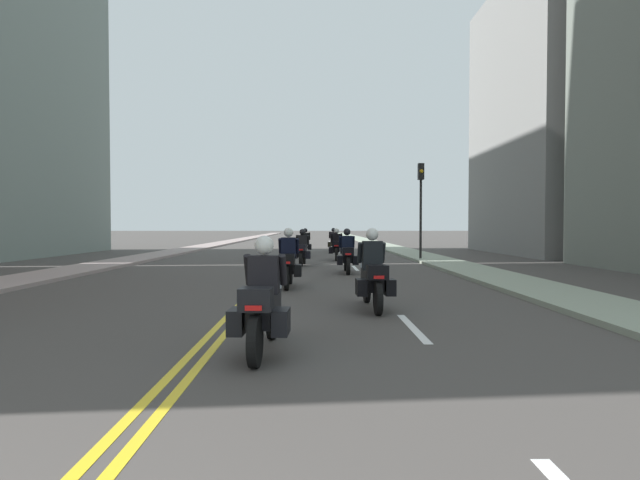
{
  "coord_description": "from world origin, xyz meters",
  "views": [
    {
      "loc": [
        1.53,
        -0.44,
        1.71
      ],
      "look_at": [
        1.8,
        24.57,
        1.02
      ],
      "focal_mm": 28.41,
      "sensor_mm": 36.0,
      "label": 1
    }
  ],
  "objects_px": {
    "motorcycle_0": "(263,305)",
    "motorcycle_6": "(305,244)",
    "traffic_light_near": "(421,194)",
    "motorcycle_1": "(373,277)",
    "motorcycle_2": "(288,263)",
    "motorcycle_4": "(302,251)",
    "motorcycle_5": "(337,247)",
    "motorcycle_7": "(333,242)",
    "motorcycle_3": "(347,255)"
  },
  "relations": [
    {
      "from": "motorcycle_5",
      "to": "motorcycle_7",
      "type": "xyz_separation_m",
      "value": [
        0.13,
        7.75,
        -0.01
      ]
    },
    {
      "from": "motorcycle_6",
      "to": "motorcycle_7",
      "type": "distance_m",
      "value": 3.98
    },
    {
      "from": "motorcycle_0",
      "to": "motorcycle_2",
      "type": "height_order",
      "value": "motorcycle_2"
    },
    {
      "from": "motorcycle_0",
      "to": "motorcycle_6",
      "type": "xyz_separation_m",
      "value": [
        0.14,
        22.72,
        0.01
      ]
    },
    {
      "from": "motorcycle_4",
      "to": "motorcycle_5",
      "type": "distance_m",
      "value": 3.8
    },
    {
      "from": "motorcycle_2",
      "to": "motorcycle_7",
      "type": "xyz_separation_m",
      "value": [
        1.97,
        19.0,
        -0.02
      ]
    },
    {
      "from": "motorcycle_1",
      "to": "traffic_light_near",
      "type": "distance_m",
      "value": 15.32
    },
    {
      "from": "motorcycle_0",
      "to": "motorcycle_3",
      "type": "distance_m",
      "value": 11.74
    },
    {
      "from": "motorcycle_2",
      "to": "motorcycle_7",
      "type": "relative_size",
      "value": 0.93
    },
    {
      "from": "motorcycle_4",
      "to": "traffic_light_near",
      "type": "height_order",
      "value": "traffic_light_near"
    },
    {
      "from": "motorcycle_1",
      "to": "motorcycle_2",
      "type": "bearing_deg",
      "value": 115.74
    },
    {
      "from": "motorcycle_1",
      "to": "motorcycle_7",
      "type": "bearing_deg",
      "value": 88.23
    },
    {
      "from": "motorcycle_6",
      "to": "motorcycle_1",
      "type": "bearing_deg",
      "value": -82.57
    },
    {
      "from": "motorcycle_5",
      "to": "motorcycle_6",
      "type": "height_order",
      "value": "motorcycle_5"
    },
    {
      "from": "motorcycle_0",
      "to": "motorcycle_7",
      "type": "relative_size",
      "value": 0.96
    },
    {
      "from": "motorcycle_4",
      "to": "motorcycle_1",
      "type": "bearing_deg",
      "value": -78.13
    },
    {
      "from": "traffic_light_near",
      "to": "motorcycle_0",
      "type": "bearing_deg",
      "value": -108.09
    },
    {
      "from": "motorcycle_5",
      "to": "motorcycle_7",
      "type": "height_order",
      "value": "motorcycle_5"
    },
    {
      "from": "motorcycle_0",
      "to": "motorcycle_6",
      "type": "height_order",
      "value": "motorcycle_6"
    },
    {
      "from": "motorcycle_3",
      "to": "motorcycle_6",
      "type": "xyz_separation_m",
      "value": [
        -1.73,
        11.13,
        0.01
      ]
    },
    {
      "from": "motorcycle_0",
      "to": "motorcycle_2",
      "type": "xyz_separation_m",
      "value": [
        -0.04,
        7.29,
        0.02
      ]
    },
    {
      "from": "motorcycle_1",
      "to": "motorcycle_5",
      "type": "distance_m",
      "value": 14.96
    },
    {
      "from": "traffic_light_near",
      "to": "motorcycle_4",
      "type": "bearing_deg",
      "value": -152.4
    },
    {
      "from": "motorcycle_1",
      "to": "motorcycle_6",
      "type": "height_order",
      "value": "motorcycle_1"
    },
    {
      "from": "motorcycle_7",
      "to": "motorcycle_1",
      "type": "bearing_deg",
      "value": -90.16
    },
    {
      "from": "motorcycle_5",
      "to": "motorcycle_6",
      "type": "relative_size",
      "value": 1.01
    },
    {
      "from": "motorcycle_1",
      "to": "motorcycle_5",
      "type": "bearing_deg",
      "value": 88.68
    },
    {
      "from": "motorcycle_0",
      "to": "motorcycle_4",
      "type": "relative_size",
      "value": 0.98
    },
    {
      "from": "motorcycle_2",
      "to": "traffic_light_near",
      "type": "distance_m",
      "value": 12.64
    },
    {
      "from": "motorcycle_0",
      "to": "traffic_light_near",
      "type": "bearing_deg",
      "value": 74.78
    },
    {
      "from": "motorcycle_3",
      "to": "motorcycle_6",
      "type": "distance_m",
      "value": 11.27
    },
    {
      "from": "motorcycle_3",
      "to": "motorcycle_7",
      "type": "distance_m",
      "value": 14.7
    },
    {
      "from": "motorcycle_6",
      "to": "motorcycle_7",
      "type": "height_order",
      "value": "motorcycle_7"
    },
    {
      "from": "motorcycle_7",
      "to": "motorcycle_2",
      "type": "bearing_deg",
      "value": -95.96
    },
    {
      "from": "motorcycle_0",
      "to": "motorcycle_2",
      "type": "relative_size",
      "value": 1.03
    },
    {
      "from": "motorcycle_2",
      "to": "motorcycle_7",
      "type": "height_order",
      "value": "motorcycle_2"
    },
    {
      "from": "motorcycle_1",
      "to": "motorcycle_7",
      "type": "relative_size",
      "value": 1.0
    },
    {
      "from": "motorcycle_4",
      "to": "motorcycle_6",
      "type": "height_order",
      "value": "motorcycle_4"
    },
    {
      "from": "motorcycle_0",
      "to": "motorcycle_5",
      "type": "distance_m",
      "value": 18.62
    },
    {
      "from": "motorcycle_1",
      "to": "motorcycle_4",
      "type": "bearing_deg",
      "value": 96.85
    },
    {
      "from": "motorcycle_5",
      "to": "motorcycle_1",
      "type": "bearing_deg",
      "value": -86.44
    },
    {
      "from": "motorcycle_3",
      "to": "motorcycle_2",
      "type": "bearing_deg",
      "value": -113.35
    },
    {
      "from": "motorcycle_1",
      "to": "traffic_light_near",
      "type": "xyz_separation_m",
      "value": [
        4.04,
        14.55,
        2.63
      ]
    },
    {
      "from": "motorcycle_4",
      "to": "motorcycle_6",
      "type": "relative_size",
      "value": 1.03
    },
    {
      "from": "motorcycle_4",
      "to": "motorcycle_5",
      "type": "relative_size",
      "value": 1.02
    },
    {
      "from": "motorcycle_7",
      "to": "traffic_light_near",
      "type": "height_order",
      "value": "traffic_light_near"
    },
    {
      "from": "motorcycle_1",
      "to": "motorcycle_7",
      "type": "distance_m",
      "value": 22.71
    },
    {
      "from": "motorcycle_3",
      "to": "traffic_light_near",
      "type": "bearing_deg",
      "value": 58.86
    },
    {
      "from": "motorcycle_7",
      "to": "traffic_light_near",
      "type": "xyz_separation_m",
      "value": [
        4.0,
        -8.16,
        2.65
      ]
    },
    {
      "from": "motorcycle_2",
      "to": "motorcycle_6",
      "type": "relative_size",
      "value": 0.99
    }
  ]
}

